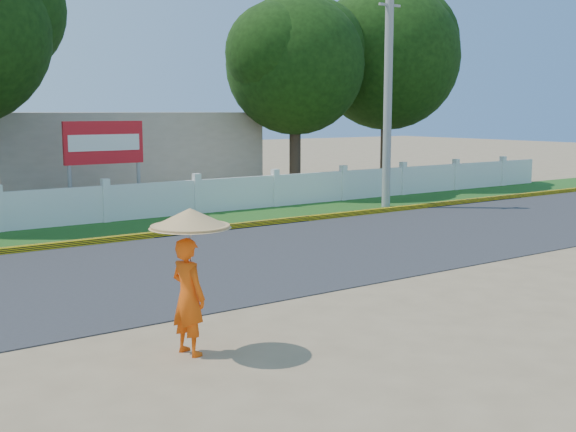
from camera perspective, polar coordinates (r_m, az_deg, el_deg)
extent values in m
plane|color=#9E8460|center=(12.27, 5.46, -7.13)|extent=(120.00, 120.00, 0.00)
cube|color=#38383A|center=(15.84, -5.25, -3.55)|extent=(60.00, 7.00, 0.02)
cube|color=#2D601E|center=(20.48, -12.66, -1.00)|extent=(60.00, 3.50, 0.03)
cube|color=yellow|center=(18.93, -10.67, -1.50)|extent=(40.00, 0.18, 0.16)
cube|color=silver|center=(21.74, -14.19, 0.90)|extent=(40.00, 0.10, 1.10)
cube|color=#B7AD99|center=(29.04, -13.63, 4.81)|extent=(10.00, 6.00, 3.20)
cylinder|color=gray|center=(24.54, 7.90, 9.37)|extent=(0.28, 0.28, 7.48)
imported|color=#EC500C|center=(9.79, -7.88, -6.31)|extent=(0.49, 0.65, 1.60)
cylinder|color=#929397|center=(9.68, -7.69, -2.75)|extent=(0.02, 0.02, 1.04)
cone|color=tan|center=(9.61, -7.74, -0.15)|extent=(1.09, 1.09, 0.26)
cylinder|color=gray|center=(22.49, -16.85, 2.19)|extent=(0.12, 0.12, 2.00)
cylinder|color=gray|center=(23.28, -11.71, 2.57)|extent=(0.12, 0.12, 2.00)
cube|color=red|center=(22.77, -14.35, 5.65)|extent=(2.50, 0.12, 1.30)
cube|color=silver|center=(22.71, -14.30, 5.64)|extent=(2.25, 0.02, 0.49)
cylinder|color=#473828|center=(28.12, 0.56, 5.27)|extent=(0.44, 0.44, 3.53)
sphere|color=#193D0E|center=(28.14, 0.57, 11.84)|extent=(5.31, 5.31, 5.31)
cylinder|color=#473828|center=(31.74, 7.72, 5.81)|extent=(0.44, 0.44, 3.83)
sphere|color=#193D0E|center=(31.80, 7.85, 12.33)|extent=(6.19, 6.19, 6.19)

